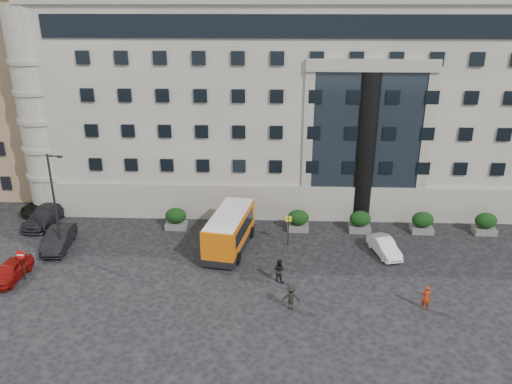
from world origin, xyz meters
TOP-DOWN VIEW (x-y plane):
  - ground at (0.00, 0.00)m, footprint 120.00×120.00m
  - civic_building at (6.00, 22.00)m, footprint 44.00×24.00m
  - entrance_column at (12.00, 10.30)m, footprint 1.80×1.80m
  - apartment_near at (-24.00, 20.00)m, footprint 14.00×14.00m
  - apartment_far at (-27.00, 38.00)m, footprint 13.00×13.00m
  - hedge_a at (-4.00, 7.80)m, footprint 1.80×1.26m
  - hedge_b at (1.20, 7.80)m, footprint 1.80×1.26m
  - hedge_c at (6.40, 7.80)m, footprint 1.80×1.26m
  - hedge_d at (11.60, 7.80)m, footprint 1.80×1.26m
  - hedge_e at (16.80, 7.80)m, footprint 1.80×1.26m
  - hedge_f at (22.00, 7.80)m, footprint 1.80×1.26m
  - street_lamp at (-11.94, 3.00)m, footprint 1.16×0.18m
  - bus_stop_sign at (5.50, 5.00)m, footprint 0.50×0.08m
  - no_entry_sign at (-13.00, -1.04)m, footprint 0.64×0.16m
  - minibus at (0.92, 4.29)m, footprint 3.67×7.43m
  - red_truck at (-12.07, 18.38)m, footprint 3.19×5.46m
  - parked_car_a at (-13.98, -0.93)m, footprint 1.85×4.07m
  - parked_car_b at (-12.52, 3.84)m, footprint 2.18×4.89m
  - parked_car_c at (-15.63, 8.21)m, footprint 2.45×5.40m
  - parked_car_d at (-17.00, 11.11)m, footprint 3.04×5.24m
  - white_taxi at (12.86, 3.81)m, footprint 2.22×4.06m
  - pedestrian_a at (14.00, -3.46)m, footprint 0.70×0.55m
  - pedestrian_b at (4.76, -0.47)m, footprint 1.06×0.99m
  - pedestrian_c at (5.50, -3.77)m, footprint 1.10×0.65m

SIDE VIEW (x-z plane):
  - ground at x=0.00m, z-range 0.00..0.00m
  - white_taxi at x=12.86m, z-range 0.00..1.27m
  - parked_car_a at x=-13.98m, z-range 0.00..1.35m
  - parked_car_d at x=-17.00m, z-range 0.00..1.37m
  - parked_car_c at x=-15.63m, z-range 0.00..1.54m
  - parked_car_b at x=-12.52m, z-range 0.00..1.56m
  - pedestrian_a at x=14.00m, z-range 0.00..1.68m
  - pedestrian_c at x=5.50m, z-range 0.00..1.69m
  - pedestrian_b at x=4.76m, z-range 0.00..1.74m
  - hedge_a at x=-4.00m, z-range 0.01..1.85m
  - hedge_b at x=1.20m, z-range 0.01..1.85m
  - hedge_c at x=6.40m, z-range 0.01..1.85m
  - hedge_d at x=11.60m, z-range 0.01..1.85m
  - hedge_e at x=16.80m, z-range 0.01..1.85m
  - hedge_f at x=22.00m, z-range 0.01..1.85m
  - red_truck at x=-12.07m, z-range 0.03..2.80m
  - minibus at x=0.92m, z-range 0.15..3.12m
  - no_entry_sign at x=-13.00m, z-range 0.49..2.81m
  - bus_stop_sign at x=5.50m, z-range 0.47..2.99m
  - street_lamp at x=-11.94m, z-range 0.37..8.37m
  - entrance_column at x=12.00m, z-range 0.00..13.00m
  - civic_building at x=6.00m, z-range 0.00..18.00m
  - apartment_near at x=-24.00m, z-range 0.00..20.00m
  - apartment_far at x=-27.00m, z-range 0.00..22.00m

